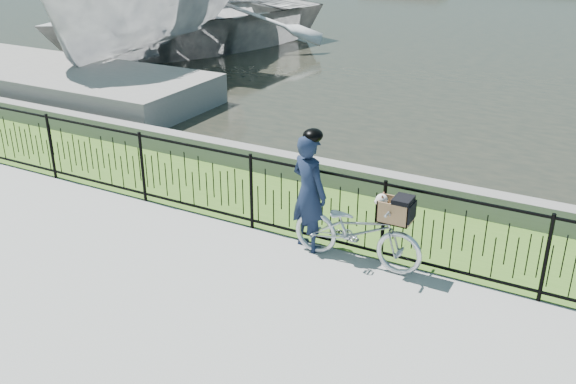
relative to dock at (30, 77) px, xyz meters
The scene contains 8 objects.
ground 11.42m from the dock, 28.81° to the right, with size 120.00×120.00×0.00m, color gray.
grass_strip 10.42m from the dock, 16.17° to the right, with size 60.00×2.00×0.01m, color #436A21.
quay_wall 10.18m from the dock, 10.76° to the right, with size 60.00×0.30×0.40m, color slate.
fence 10.74m from the dock, 21.31° to the right, with size 14.00×0.06×1.15m, color black, non-canonical shape.
dock is the anchor object (origin of this frame).
bicycle_rig 11.50m from the dock, 20.90° to the right, with size 1.77×0.62×1.08m.
cyclist 10.77m from the dock, 21.94° to the right, with size 0.70×0.59×1.71m.
boat_far 6.26m from the dock, 88.52° to the left, with size 10.19×11.54×1.98m.
Camera 1 is at (3.46, -5.51, 4.28)m, focal length 40.00 mm.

